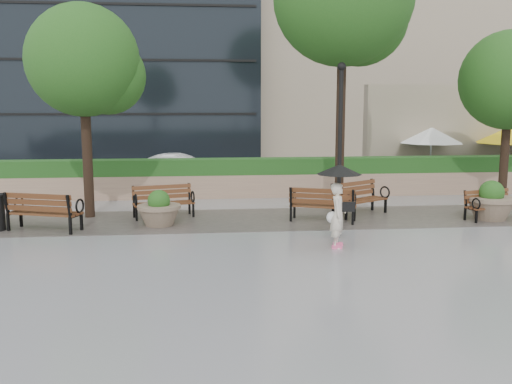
{
  "coord_description": "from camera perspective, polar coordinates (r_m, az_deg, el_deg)",
  "views": [
    {
      "loc": [
        -2.29,
        -12.77,
        3.29
      ],
      "look_at": [
        -0.89,
        1.04,
        1.1
      ],
      "focal_mm": 40.0,
      "sensor_mm": 36.0,
      "label": 1
    }
  ],
  "objects": [
    {
      "name": "tree_1",
      "position": [
        18.2,
        9.14,
        18.34
      ],
      "size": [
        4.24,
        4.24,
        8.58
      ],
      "color": "black",
      "rests_on": "ground"
    },
    {
      "name": "cafe_hedge",
      "position": [
        23.64,
        22.78,
        1.36
      ],
      "size": [
        8.0,
        0.5,
        0.9
      ],
      "primitive_type": "cube",
      "color": "#1C4C19",
      "rests_on": "ground"
    },
    {
      "name": "hedge_wall",
      "position": [
        20.08,
        0.79,
        1.45
      ],
      "size": [
        24.0,
        0.8,
        1.35
      ],
      "color": "tan",
      "rests_on": "ground"
    },
    {
      "name": "cafe_wall",
      "position": [
        25.68,
        21.64,
        5.45
      ],
      "size": [
        10.0,
        0.6,
        4.0
      ],
      "primitive_type": "cube",
      "color": "tan",
      "rests_on": "ground"
    },
    {
      "name": "tree_0",
      "position": [
        16.98,
        -16.34,
        12.09
      ],
      "size": [
        3.26,
        3.13,
        6.01
      ],
      "color": "black",
      "rests_on": "ground"
    },
    {
      "name": "planter_right",
      "position": [
        17.41,
        22.43,
        -1.15
      ],
      "size": [
        1.34,
        1.34,
        1.12
      ],
      "color": "#7F6B56",
      "rests_on": "ground"
    },
    {
      "name": "bench_1",
      "position": [
        16.62,
        -9.22,
        -1.61
      ],
      "size": [
        1.82,
        1.08,
        0.92
      ],
      "rotation": [
        0.0,
        0.0,
        0.25
      ],
      "color": "#582E19",
      "rests_on": "ground"
    },
    {
      "name": "asphalt_street",
      "position": [
        24.11,
        -0.3,
        1.12
      ],
      "size": [
        40.0,
        7.0,
        0.0
      ],
      "primitive_type": "cube",
      "color": "black",
      "rests_on": "ground"
    },
    {
      "name": "cobble_strip",
      "position": [
        16.27,
        2.41,
        -2.69
      ],
      "size": [
        28.0,
        3.2,
        0.01
      ],
      "primitive_type": "cube",
      "color": "#383330",
      "rests_on": "ground"
    },
    {
      "name": "patio_umb_yellow_a",
      "position": [
        24.68,
        23.9,
        5.18
      ],
      "size": [
        2.5,
        2.5,
        2.3
      ],
      "color": "black",
      "rests_on": "ground"
    },
    {
      "name": "bench_0",
      "position": [
        15.69,
        -20.39,
        -2.59
      ],
      "size": [
        2.01,
        1.33,
        1.01
      ],
      "rotation": [
        0.0,
        0.0,
        2.8
      ],
      "color": "#582E19",
      "rests_on": "ground"
    },
    {
      "name": "pedestrian",
      "position": [
        13.06,
        8.25,
        -0.53
      ],
      "size": [
        1.03,
        1.03,
        1.9
      ],
      "rotation": [
        0.0,
        0.0,
        1.23
      ],
      "color": "#EEDFC8",
      "rests_on": "ground"
    },
    {
      "name": "planter_left",
      "position": [
        15.53,
        -9.66,
        -1.96
      ],
      "size": [
        1.16,
        1.16,
        0.98
      ],
      "color": "#7F6B56",
      "rests_on": "ground"
    },
    {
      "name": "bench_4",
      "position": [
        17.43,
        22.47,
        -1.77
      ],
      "size": [
        1.67,
        1.03,
        0.84
      ],
      "rotation": [
        0.0,
        0.0,
        0.28
      ],
      "color": "#582E19",
      "rests_on": "ground"
    },
    {
      "name": "lamppost",
      "position": [
        16.73,
        8.38,
        4.29
      ],
      "size": [
        0.28,
        0.28,
        4.41
      ],
      "color": "black",
      "rests_on": "ground"
    },
    {
      "name": "bench_3",
      "position": [
        17.04,
        10.33,
        -1.33
      ],
      "size": [
        1.9,
        1.57,
        0.97
      ],
      "rotation": [
        0.0,
        0.0,
        0.57
      ],
      "color": "#582E19",
      "rests_on": "ground"
    },
    {
      "name": "patio_umb_white",
      "position": [
        23.57,
        17.14,
        5.4
      ],
      "size": [
        2.5,
        2.5,
        2.3
      ],
      "color": "black",
      "rests_on": "ground"
    },
    {
      "name": "car_right",
      "position": [
        22.74,
        -7.62,
        2.18
      ],
      "size": [
        4.01,
        1.9,
        1.27
      ],
      "primitive_type": "imported",
      "rotation": [
        0.0,
        0.0,
        1.42
      ],
      "color": "white",
      "rests_on": "ground"
    },
    {
      "name": "bench_2",
      "position": [
        15.96,
        6.69,
        -1.95
      ],
      "size": [
        1.92,
        1.31,
        0.97
      ],
      "rotation": [
        0.0,
        0.0,
        2.77
      ],
      "color": "#582E19",
      "rests_on": "ground"
    },
    {
      "name": "ground",
      "position": [
        13.39,
        4.25,
        -5.29
      ],
      "size": [
        100.0,
        100.0,
        0.0
      ],
      "primitive_type": "plane",
      "color": "gray",
      "rests_on": "ground"
    }
  ]
}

